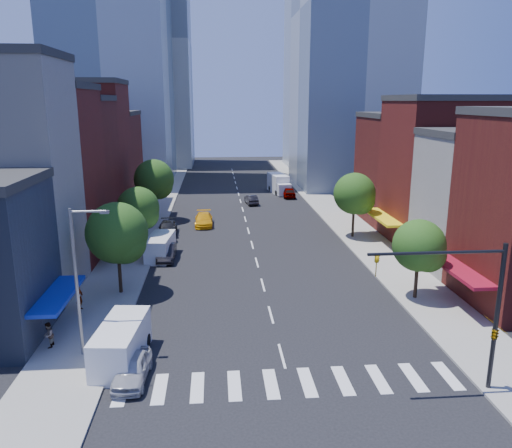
{
  "coord_description": "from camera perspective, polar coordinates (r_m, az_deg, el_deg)",
  "views": [
    {
      "loc": [
        -3.82,
        -27.14,
        15.02
      ],
      "look_at": [
        -0.49,
        13.15,
        5.0
      ],
      "focal_mm": 35.0,
      "sensor_mm": 36.0,
      "label": 1
    }
  ],
  "objects": [
    {
      "name": "ground",
      "position": [
        31.26,
        2.98,
        -14.83
      ],
      "size": [
        220.0,
        220.0,
        0.0
      ],
      "primitive_type": "plane",
      "color": "black",
      "rests_on": "ground"
    },
    {
      "name": "sidewalk_left",
      "position": [
        69.33,
        -11.81,
        1.17
      ],
      "size": [
        5.0,
        120.0,
        0.15
      ],
      "primitive_type": "cube",
      "color": "gray",
      "rests_on": "ground"
    },
    {
      "name": "sidewalk_right",
      "position": [
        70.7,
        8.73,
        1.55
      ],
      "size": [
        5.0,
        120.0,
        0.15
      ],
      "primitive_type": "cube",
      "color": "gray",
      "rests_on": "ground"
    },
    {
      "name": "crosswalk",
      "position": [
        28.69,
        3.81,
        -17.68
      ],
      "size": [
        19.0,
        3.0,
        0.01
      ],
      "primitive_type": "cube",
      "color": "silver",
      "rests_on": "ground"
    },
    {
      "name": "bldg_left_2",
      "position": [
        51.13,
        -24.41,
        4.79
      ],
      "size": [
        12.0,
        9.0,
        16.0
      ],
      "primitive_type": "cube",
      "color": "#5E1916",
      "rests_on": "ground"
    },
    {
      "name": "bldg_left_3",
      "position": [
        59.19,
        -21.67,
        5.64
      ],
      "size": [
        12.0,
        8.0,
        15.0
      ],
      "primitive_type": "cube",
      "color": "#541715",
      "rests_on": "ground"
    },
    {
      "name": "bldg_left_4",
      "position": [
        67.2,
        -19.7,
        7.55
      ],
      "size": [
        12.0,
        9.0,
        17.0
      ],
      "primitive_type": "cube",
      "color": "#5E1916",
      "rests_on": "ground"
    },
    {
      "name": "bldg_left_5",
      "position": [
        76.58,
        -17.8,
        6.87
      ],
      "size": [
        12.0,
        10.0,
        13.0
      ],
      "primitive_type": "cube",
      "color": "#541715",
      "rests_on": "ground"
    },
    {
      "name": "bldg_right_1",
      "position": [
        49.73,
        25.32,
        2.12
      ],
      "size": [
        12.0,
        8.0,
        12.0
      ],
      "primitive_type": "cube",
      "color": "beige",
      "rests_on": "ground"
    },
    {
      "name": "bldg_right_2",
      "position": [
        57.34,
        21.06,
        5.46
      ],
      "size": [
        12.0,
        10.0,
        15.0
      ],
      "primitive_type": "cube",
      "color": "#5E1916",
      "rests_on": "ground"
    },
    {
      "name": "bldg_right_3",
      "position": [
        66.54,
        17.31,
        5.94
      ],
      "size": [
        12.0,
        10.0,
        13.0
      ],
      "primitive_type": "cube",
      "color": "#541715",
      "rests_on": "ground"
    },
    {
      "name": "tower_ne",
      "position": [
        93.48,
        10.97,
        22.91
      ],
      "size": [
        18.0,
        20.0,
        60.0
      ],
      "primitive_type": "cube",
      "color": "#9EA5AD",
      "rests_on": "ground"
    },
    {
      "name": "tower_far_w",
      "position": [
        123.64,
        -12.0,
        19.66
      ],
      "size": [
        18.0,
        18.0,
        56.0
      ],
      "primitive_type": "cube",
      "color": "#9EA5AD",
      "rests_on": "ground"
    },
    {
      "name": "traffic_signal",
      "position": [
        28.64,
        24.83,
        -9.74
      ],
      "size": [
        7.24,
        2.24,
        8.0
      ],
      "color": "black",
      "rests_on": "sidewalk_right"
    },
    {
      "name": "streetlight",
      "position": [
        30.83,
        -19.56,
        -5.34
      ],
      "size": [
        2.25,
        0.25,
        9.0
      ],
      "color": "slate",
      "rests_on": "sidewalk_left"
    },
    {
      "name": "tree_left_near",
      "position": [
        40.11,
        -15.39,
        -1.26
      ],
      "size": [
        4.8,
        4.8,
        7.3
      ],
      "color": "black",
      "rests_on": "sidewalk_left"
    },
    {
      "name": "tree_left_mid",
      "position": [
        50.74,
        -13.16,
        1.61
      ],
      "size": [
        4.2,
        4.2,
        6.65
      ],
      "color": "black",
      "rests_on": "sidewalk_left"
    },
    {
      "name": "tree_left_far",
      "position": [
        64.27,
        -11.44,
        4.86
      ],
      "size": [
        5.0,
        5.0,
        7.75
      ],
      "color": "black",
      "rests_on": "sidewalk_left"
    },
    {
      "name": "tree_right_near",
      "position": [
        39.83,
        18.35,
        -2.59
      ],
      "size": [
        4.0,
        4.0,
        6.2
      ],
      "color": "black",
      "rests_on": "sidewalk_right"
    },
    {
      "name": "tree_right_far",
      "position": [
        56.2,
        11.35,
        3.24
      ],
      "size": [
        4.6,
        4.6,
        7.2
      ],
      "color": "black",
      "rests_on": "sidewalk_right"
    },
    {
      "name": "parked_car_front",
      "position": [
        29.31,
        -13.95,
        -15.73
      ],
      "size": [
        1.93,
        4.34,
        1.45
      ],
      "primitive_type": "imported",
      "rotation": [
        0.0,
        0.0,
        -0.05
      ],
      "color": "#A8A9AD",
      "rests_on": "ground"
    },
    {
      "name": "parked_car_second",
      "position": [
        49.06,
        -10.19,
        -3.21
      ],
      "size": [
        1.62,
        4.6,
        1.51
      ],
      "primitive_type": "imported",
      "rotation": [
        0.0,
        0.0,
        -0.0
      ],
      "color": "black",
      "rests_on": "ground"
    },
    {
      "name": "parked_car_third",
      "position": [
        53.23,
        -10.69,
        -1.85
      ],
      "size": [
        2.8,
        5.65,
        1.54
      ],
      "primitive_type": "imported",
      "rotation": [
        0.0,
        0.0,
        0.04
      ],
      "color": "#999999",
      "rests_on": "ground"
    },
    {
      "name": "parked_car_rear",
      "position": [
        58.3,
        -10.04,
        -0.47
      ],
      "size": [
        2.3,
        5.2,
        1.49
      ],
      "primitive_type": "imported",
      "rotation": [
        0.0,
        0.0,
        0.04
      ],
      "color": "black",
      "rests_on": "ground"
    },
    {
      "name": "cargo_van_near",
      "position": [
        30.94,
        -15.22,
        -13.15
      ],
      "size": [
        2.82,
        5.87,
        2.41
      ],
      "rotation": [
        0.0,
        0.0,
        -0.1
      ],
      "color": "silver",
      "rests_on": "ground"
    },
    {
      "name": "cargo_van_far",
      "position": [
        49.6,
        -10.91,
        -2.62
      ],
      "size": [
        2.66,
        5.48,
        2.25
      ],
      "rotation": [
        0.0,
        0.0,
        -0.11
      ],
      "color": "white",
      "rests_on": "ground"
    },
    {
      "name": "taxi",
      "position": [
        61.86,
        -5.99,
        0.52
      ],
      "size": [
        2.16,
        5.27,
        1.53
      ],
      "primitive_type": "imported",
      "rotation": [
        0.0,
        0.0,
        0.0
      ],
      "color": "#EBA50C",
      "rests_on": "ground"
    },
    {
      "name": "traffic_car_oncoming",
      "position": [
        74.37,
        -0.54,
        2.82
      ],
      "size": [
        1.96,
        4.37,
        1.39
      ],
      "primitive_type": "imported",
      "rotation": [
        0.0,
        0.0,
        3.26
      ],
      "color": "black",
      "rests_on": "ground"
    },
    {
      "name": "traffic_car_far",
      "position": [
        79.79,
        3.79,
        3.63
      ],
      "size": [
        2.16,
        4.82,
        1.61
      ],
      "primitive_type": "imported",
      "rotation": [
        0.0,
        0.0,
        3.09
      ],
      "color": "#999999",
      "rests_on": "ground"
    },
    {
      "name": "box_truck",
      "position": [
        83.68,
        2.62,
        4.57
      ],
      "size": [
        3.2,
        7.78,
        3.04
      ],
      "rotation": [
        0.0,
        0.0,
        0.14
      ],
      "color": "silver",
      "rests_on": "ground"
    },
    {
      "name": "pedestrian_near",
      "position": [
        38.84,
        -19.54,
        -7.91
      ],
      "size": [
        0.62,
        0.79,
        1.93
      ],
      "primitive_type": "imported",
      "rotation": [
        0.0,
        0.0,
        1.32
      ],
      "color": "#999999",
      "rests_on": "sidewalk_left"
    },
    {
      "name": "pedestrian_far",
      "position": [
        34.03,
        -22.64,
        -11.64
      ],
      "size": [
        0.63,
        0.8,
        1.61
      ],
      "primitive_type": "imported",
      "rotation": [
        0.0,
        0.0,
        -1.59
      ],
      "color": "#999999",
      "rests_on": "sidewalk_left"
    }
  ]
}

